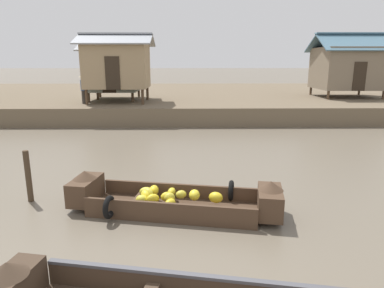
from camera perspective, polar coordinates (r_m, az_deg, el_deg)
ground_plane at (r=13.28m, az=-0.11°, el=-1.31°), size 300.00×300.00×0.00m
riverbank_strip at (r=27.88m, az=-0.52°, el=7.68°), size 160.00×20.00×1.01m
banana_boat at (r=8.07m, az=-3.15°, el=-9.20°), size 4.99×1.93×0.88m
stilt_house_mid_left at (r=22.65m, az=-12.86°, el=12.07°), size 3.74×3.70×3.76m
stilt_house_mid_right at (r=21.06m, az=-12.33°, el=12.79°), size 4.25×3.36×3.99m
stilt_house_right at (r=25.87m, az=24.45°, el=11.56°), size 4.66×4.07×4.24m
vendor_person at (r=20.88m, az=-17.59°, el=8.96°), size 0.44×0.44×1.66m
mooring_post at (r=9.42m, az=-25.59°, el=-4.88°), size 0.14×0.14×1.32m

